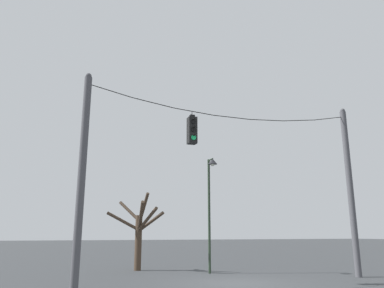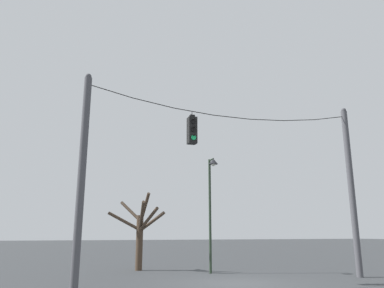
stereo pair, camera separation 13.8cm
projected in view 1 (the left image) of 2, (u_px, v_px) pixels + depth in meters
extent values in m
plane|color=#383A3D|center=(237.00, 283.00, 14.01)|extent=(200.00, 200.00, 0.00)
cylinder|color=#4C4C51|center=(82.00, 177.00, 13.00)|extent=(0.28, 0.28, 7.46)
sphere|color=#4C4C51|center=(89.00, 76.00, 13.88)|extent=(0.22, 0.22, 0.22)
cylinder|color=#4C4C51|center=(350.00, 190.00, 16.92)|extent=(0.28, 0.28, 7.46)
sphere|color=#4C4C51|center=(342.00, 111.00, 17.80)|extent=(0.22, 0.22, 0.22)
cylinder|color=black|center=(111.00, 91.00, 14.05)|extent=(1.68, 0.03, 0.36)
cylinder|color=black|center=(154.00, 103.00, 14.55)|extent=(1.68, 0.03, 0.25)
cylinder|color=black|center=(194.00, 112.00, 15.07)|extent=(1.68, 0.03, 0.14)
cylinder|color=black|center=(232.00, 117.00, 15.61)|extent=(1.68, 0.03, 0.03)
cylinder|color=black|center=(267.00, 120.00, 16.19)|extent=(1.68, 0.03, 0.14)
cylinder|color=black|center=(299.00, 120.00, 16.79)|extent=(1.68, 0.03, 0.25)
cylinder|color=black|center=(329.00, 118.00, 17.41)|extent=(1.68, 0.03, 0.36)
cube|color=black|center=(192.00, 131.00, 14.85)|extent=(0.34, 0.34, 1.08)
cube|color=black|center=(192.00, 116.00, 14.99)|extent=(0.19, 0.19, 0.10)
cylinder|color=black|center=(192.00, 113.00, 15.02)|extent=(0.02, 0.02, 0.15)
cylinder|color=black|center=(194.00, 121.00, 14.76)|extent=(0.20, 0.03, 0.20)
cylinder|color=black|center=(194.00, 119.00, 14.74)|extent=(0.07, 0.12, 0.07)
cylinder|color=black|center=(194.00, 129.00, 14.68)|extent=(0.20, 0.03, 0.20)
cylinder|color=black|center=(194.00, 127.00, 14.66)|extent=(0.07, 0.12, 0.07)
cylinder|color=#19C666|center=(194.00, 137.00, 14.60)|extent=(0.20, 0.03, 0.20)
cylinder|color=black|center=(194.00, 135.00, 14.58)|extent=(0.07, 0.12, 0.07)
cylinder|color=black|center=(190.00, 124.00, 15.09)|extent=(0.20, 0.03, 0.20)
cylinder|color=black|center=(190.00, 122.00, 15.16)|extent=(0.07, 0.12, 0.07)
cylinder|color=black|center=(190.00, 132.00, 15.02)|extent=(0.20, 0.03, 0.20)
cylinder|color=black|center=(190.00, 130.00, 15.08)|extent=(0.07, 0.12, 0.07)
cylinder|color=#19C666|center=(190.00, 140.00, 14.94)|extent=(0.20, 0.03, 0.20)
cylinder|color=black|center=(190.00, 138.00, 15.00)|extent=(0.07, 0.12, 0.07)
cylinder|color=#233323|center=(209.00, 215.00, 18.19)|extent=(0.12, 0.12, 5.45)
cylinder|color=#233323|center=(211.00, 160.00, 18.59)|extent=(0.07, 0.50, 0.07)
cone|color=#232328|center=(213.00, 161.00, 18.33)|extent=(0.45, 0.45, 0.27)
sphere|color=silver|center=(213.00, 164.00, 18.30)|extent=(0.20, 0.20, 0.20)
cylinder|color=#423326|center=(138.00, 242.00, 19.23)|extent=(0.35, 0.35, 2.75)
cylinder|color=#423326|center=(143.00, 209.00, 19.09)|extent=(0.32, 1.35, 1.62)
cylinder|color=#423326|center=(129.00, 211.00, 19.87)|extent=(1.04, 1.09, 1.11)
cylinder|color=#423326|center=(141.00, 216.00, 18.77)|extent=(0.36, 1.71, 1.43)
cylinder|color=#423326|center=(123.00, 221.00, 19.32)|extent=(1.72, 0.42, 1.00)
cylinder|color=#423326|center=(151.00, 222.00, 19.04)|extent=(1.11, 1.45, 1.02)
cylinder|color=#423326|center=(147.00, 219.00, 18.68)|extent=(0.59, 2.04, 1.16)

